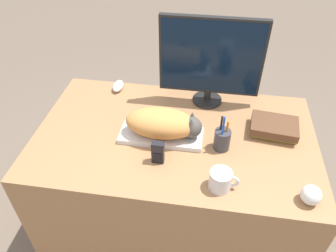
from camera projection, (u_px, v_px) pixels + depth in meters
name	position (u px, v px, depth m)	size (l,w,h in m)	color
desk	(174.00, 187.00, 1.79)	(1.31, 0.79, 0.78)	#9E7047
keyboard	(161.00, 136.00, 1.52)	(0.38, 0.15, 0.02)	silver
cat	(165.00, 123.00, 1.47)	(0.35, 0.17, 0.13)	#D18C47
monitor	(211.00, 59.00, 1.58)	(0.50, 0.15, 0.46)	black
computer_mouse	(118.00, 86.00, 1.82)	(0.06, 0.11, 0.04)	silver
coffee_mug	(221.00, 180.00, 1.27)	(0.12, 0.09, 0.08)	silver
pen_cup	(222.00, 139.00, 1.44)	(0.07, 0.07, 0.19)	#38383D
baseball	(311.00, 195.00, 1.22)	(0.08, 0.08, 0.08)	silver
phone	(158.00, 153.00, 1.37)	(0.05, 0.03, 0.11)	black
book_stack	(274.00, 127.00, 1.53)	(0.23, 0.18, 0.06)	#CCC14C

